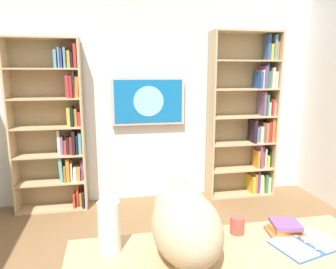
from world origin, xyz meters
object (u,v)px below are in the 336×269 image
at_px(desk_book_stack, 285,228).
at_px(open_binder, 306,244).
at_px(bookshelf_left, 250,120).
at_px(cat, 184,221).
at_px(coffee_mug, 237,225).
at_px(wall_mounted_tv, 148,101).
at_px(bookshelf_right, 56,127).
at_px(paper_towel_roll, 109,227).

bearing_deg(desk_book_stack, open_binder, 107.31).
xyz_separation_m(bookshelf_left, open_binder, (0.88, 2.52, -0.26)).
distance_m(cat, coffee_mug, 0.39).
relative_size(wall_mounted_tv, coffee_mug, 9.63).
xyz_separation_m(bookshelf_right, open_binder, (-1.60, 2.52, -0.24)).
bearing_deg(paper_towel_roll, cat, 165.57).
bearing_deg(bookshelf_right, wall_mounted_tv, -175.66).
distance_m(wall_mounted_tv, open_binder, 2.69).
relative_size(coffee_mug, desk_book_stack, 0.45).
xyz_separation_m(bookshelf_right, coffee_mug, (-1.29, 2.33, -0.20)).
xyz_separation_m(open_binder, desk_book_stack, (0.04, -0.13, 0.02)).
height_order(bookshelf_right, paper_towel_roll, bookshelf_right).
distance_m(bookshelf_right, open_binder, 2.99).
bearing_deg(open_binder, bookshelf_left, -109.20).
bearing_deg(cat, open_binder, 175.56).
bearing_deg(open_binder, paper_towel_roll, -8.10).
xyz_separation_m(cat, open_binder, (-0.64, 0.05, -0.16)).
distance_m(wall_mounted_tv, coffee_mug, 2.47).
relative_size(cat, coffee_mug, 6.83).
relative_size(bookshelf_left, paper_towel_roll, 8.23).
relative_size(open_binder, paper_towel_roll, 1.42).
distance_m(cat, desk_book_stack, 0.62).
bearing_deg(open_binder, coffee_mug, -32.05).
bearing_deg(cat, bookshelf_left, -121.59).
height_order(wall_mounted_tv, desk_book_stack, wall_mounted_tv).
bearing_deg(bookshelf_left, bookshelf_right, 0.04).
bearing_deg(wall_mounted_tv, coffee_mug, 94.21).
xyz_separation_m(open_binder, coffee_mug, (0.30, -0.19, 0.04)).
relative_size(bookshelf_right, coffee_mug, 21.24).
bearing_deg(paper_towel_roll, bookshelf_right, -75.95).
height_order(bookshelf_left, paper_towel_roll, bookshelf_left).
distance_m(bookshelf_right, paper_towel_roll, 2.45).
bearing_deg(bookshelf_left, wall_mounted_tv, -3.50).
relative_size(bookshelf_right, wall_mounted_tv, 2.21).
xyz_separation_m(cat, desk_book_stack, (-0.60, -0.08, -0.14)).
xyz_separation_m(wall_mounted_tv, coffee_mug, (-0.18, 2.41, -0.48)).
bearing_deg(paper_towel_roll, open_binder, 171.90).
bearing_deg(wall_mounted_tv, desk_book_stack, 100.05).
xyz_separation_m(bookshelf_right, cat, (-0.95, 2.47, -0.07)).
bearing_deg(paper_towel_roll, bookshelf_left, -128.34).
bearing_deg(bookshelf_right, open_binder, 122.39).
bearing_deg(desk_book_stack, cat, 7.63).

